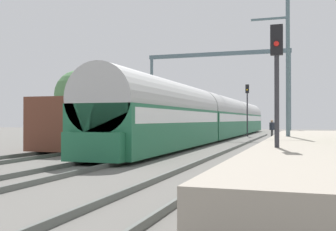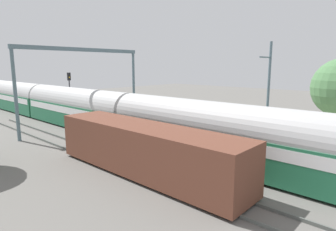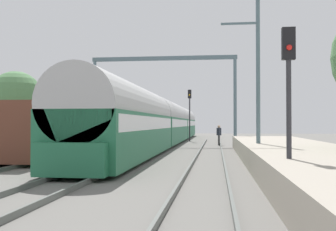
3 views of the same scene
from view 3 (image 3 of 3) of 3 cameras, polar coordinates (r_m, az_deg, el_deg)
name	(u,v)px [view 3 (image 3 of 3)]	position (r m, az deg, el deg)	size (l,w,h in m)	color
ground	(99,170)	(16.56, -9.68, -7.61)	(120.00, 120.00, 0.00)	slate
track_west	(99,168)	(16.55, -9.68, -7.33)	(1.52, 60.00, 0.16)	#595D59
track_east	(207,170)	(15.89, 5.53, -7.61)	(1.52, 60.00, 0.16)	#595D59
platform	(298,157)	(18.17, 17.86, -5.57)	(4.40, 28.00, 0.90)	#A39989
passenger_train	(166,122)	(37.34, -0.35, -0.97)	(2.93, 49.20, 3.82)	#236B47
freight_car	(60,130)	(24.12, -15.03, -2.04)	(2.80, 13.00, 2.70)	brown
person_crossing	(219,133)	(34.85, 7.21, -2.50)	(0.41, 0.47, 1.73)	#3C3C3C
railway_signal_near	(289,85)	(11.70, 16.69, 4.12)	(0.36, 0.30, 4.55)	#2D2D33
railway_signal_far	(190,109)	(41.98, 3.07, 0.99)	(0.36, 0.30, 5.38)	#2D2D33
catenary_gantry	(163,81)	(36.05, -0.65, 4.92)	(13.01, 0.28, 7.86)	slate
catenary_pole_east_mid	(257,77)	(20.26, 12.48, 5.35)	(1.90, 0.20, 8.00)	slate
tree_west_background	(16,98)	(35.22, -20.72, 2.36)	(4.32, 4.32, 6.14)	#4C3826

